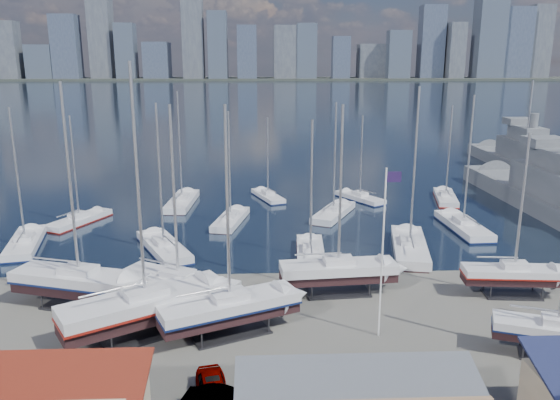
{
  "coord_description": "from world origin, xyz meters",
  "views": [
    {
      "loc": [
        -5.02,
        -48.01,
        19.33
      ],
      "look_at": [
        -2.68,
        8.0,
        5.09
      ],
      "focal_mm": 35.0,
      "sensor_mm": 36.0,
      "label": 1
    }
  ],
  "objects_px": {
    "car_a": "(213,389)",
    "flagpole": "(384,242)",
    "naval_ship_west": "(524,163)",
    "sailboat_cradle_0": "(80,282)",
    "naval_ship_east": "(556,202)"
  },
  "relations": [
    {
      "from": "car_a",
      "to": "flagpole",
      "type": "xyz_separation_m",
      "value": [
        11.5,
        7.47,
        6.4
      ]
    },
    {
      "from": "sailboat_cradle_0",
      "to": "car_a",
      "type": "height_order",
      "value": "sailboat_cradle_0"
    },
    {
      "from": "naval_ship_east",
      "to": "sailboat_cradle_0",
      "type": "bearing_deg",
      "value": 114.38
    },
    {
      "from": "naval_ship_east",
      "to": "flagpole",
      "type": "xyz_separation_m",
      "value": [
        -29.9,
        -31.07,
        5.51
      ]
    },
    {
      "from": "car_a",
      "to": "flagpole",
      "type": "bearing_deg",
      "value": 21.22
    },
    {
      "from": "sailboat_cradle_0",
      "to": "naval_ship_west",
      "type": "bearing_deg",
      "value": 57.78
    },
    {
      "from": "naval_ship_east",
      "to": "car_a",
      "type": "height_order",
      "value": "naval_ship_east"
    },
    {
      "from": "flagpole",
      "to": "naval_ship_west",
      "type": "bearing_deg",
      "value": 56.46
    },
    {
      "from": "sailboat_cradle_0",
      "to": "naval_ship_east",
      "type": "xyz_separation_m",
      "value": [
        53.06,
        25.34,
        -0.51
      ]
    },
    {
      "from": "sailboat_cradle_0",
      "to": "car_a",
      "type": "relative_size",
      "value": 3.99
    },
    {
      "from": "car_a",
      "to": "flagpole",
      "type": "distance_m",
      "value": 15.13
    },
    {
      "from": "naval_ship_west",
      "to": "flagpole",
      "type": "relative_size",
      "value": 3.27
    },
    {
      "from": "sailboat_cradle_0",
      "to": "car_a",
      "type": "distance_m",
      "value": 17.67
    },
    {
      "from": "sailboat_cradle_0",
      "to": "naval_ship_west",
      "type": "relative_size",
      "value": 0.44
    },
    {
      "from": "naval_ship_east",
      "to": "naval_ship_west",
      "type": "bearing_deg",
      "value": -19.44
    }
  ]
}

